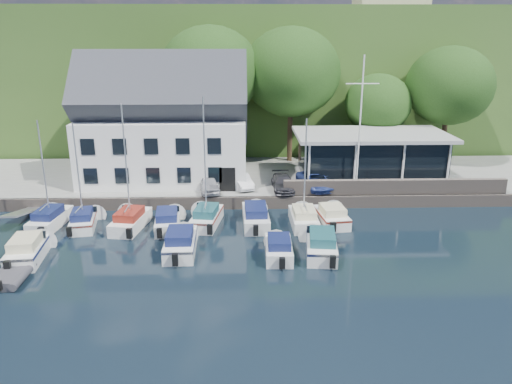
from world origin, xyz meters
TOP-DOWN VIEW (x-y plane):
  - ground at (0.00, 0.00)m, footprint 180.00×180.00m
  - quay at (0.00, 17.50)m, footprint 60.00×13.00m
  - quay_face at (0.00, 11.00)m, footprint 60.00×0.30m
  - hillside at (0.00, 62.00)m, footprint 160.00×75.00m
  - field_patch at (8.00, 70.00)m, footprint 50.00×30.00m
  - harbor_building at (-7.00, 16.50)m, footprint 14.40×8.20m
  - club_pavilion at (11.00, 16.00)m, footprint 13.20×7.20m
  - seawall at (12.00, 11.40)m, footprint 18.00×0.50m
  - gangway at (-16.50, 9.00)m, footprint 1.20×6.00m
  - car_silver at (-3.04, 12.51)m, footprint 2.22×4.02m
  - car_white at (-0.37, 13.51)m, footprint 2.28×3.78m
  - car_dgrey at (3.06, 12.76)m, footprint 1.81×4.18m
  - car_blue at (5.80, 13.10)m, footprint 2.45×4.38m
  - flagpole at (9.05, 12.31)m, footprint 2.60×0.20m
  - tree_1 at (-13.01, 21.34)m, footprint 6.55×6.55m
  - tree_2 at (-3.22, 21.81)m, footprint 9.62×9.62m
  - tree_3 at (4.53, 22.64)m, footprint 9.55×9.55m
  - tree_4 at (12.87, 21.46)m, footprint 6.39×6.39m
  - tree_5 at (19.57, 21.24)m, footprint 8.26×8.26m
  - boat_r1_0 at (-14.23, 7.68)m, footprint 2.48×6.52m
  - boat_r1_1 at (-11.76, 7.38)m, footprint 2.65×5.69m
  - boat_r1_2 at (-8.34, 7.18)m, footprint 2.95×6.53m
  - boat_r1_3 at (-5.68, 7.09)m, footprint 2.48×6.14m
  - boat_r1_4 at (-2.92, 7.62)m, footprint 2.81×6.24m
  - boat_r1_5 at (0.66, 7.62)m, footprint 2.18×6.85m
  - boat_r1_6 at (4.14, 7.33)m, footprint 2.05×5.95m
  - boat_r1_7 at (6.24, 7.58)m, footprint 2.65×5.55m
  - boat_r2_0 at (-13.61, 2.15)m, footprint 2.58×6.20m
  - boat_r2_2 at (-4.28, 2.95)m, footprint 2.19×6.33m
  - boat_r2_3 at (1.94, 2.09)m, footprint 1.94×5.38m
  - boat_r2_4 at (4.68, 2.43)m, footprint 2.75×6.69m
  - dinghy_1 at (-13.44, -0.70)m, footprint 1.90×3.14m

SIDE VIEW (x-z plane):
  - ground at x=0.00m, z-range 0.00..0.00m
  - gangway at x=-16.50m, z-range -0.70..0.70m
  - dinghy_1 at x=-13.44m, z-range 0.00..0.73m
  - quay at x=0.00m, z-range 0.00..1.00m
  - quay_face at x=0.00m, z-range 0.00..1.00m
  - boat_r2_3 at x=1.94m, z-range 0.00..1.36m
  - boat_r1_3 at x=-5.68m, z-range 0.00..1.41m
  - boat_r1_7 at x=6.24m, z-range 0.00..1.43m
  - boat_r1_5 at x=0.66m, z-range 0.00..1.54m
  - boat_r2_4 at x=4.68m, z-range 0.00..1.56m
  - boat_r2_0 at x=-13.61m, z-range 0.00..1.56m
  - boat_r2_2 at x=-4.28m, z-range 0.00..1.57m
  - car_white at x=-0.37m, z-range 1.00..2.18m
  - car_dgrey at x=3.06m, z-range 1.00..2.20m
  - seawall at x=12.00m, z-range 1.00..2.20m
  - car_silver at x=-3.04m, z-range 1.00..2.29m
  - car_blue at x=5.80m, z-range 1.00..2.41m
  - club_pavilion at x=11.00m, z-range 1.00..5.10m
  - boat_r1_1 at x=-11.76m, z-range 0.00..8.26m
  - boat_r1_6 at x=4.14m, z-range 0.00..8.46m
  - boat_r1_0 at x=-14.23m, z-range 0.00..8.73m
  - boat_r1_2 at x=-8.34m, z-range 0.00..8.79m
  - boat_r1_4 at x=-2.92m, z-range 0.00..8.96m
  - harbor_building at x=-7.00m, z-range 1.00..9.70m
  - tree_4 at x=12.87m, z-range 1.00..9.74m
  - tree_1 at x=-13.01m, z-range 1.00..9.95m
  - flagpole at x=9.05m, z-range 1.00..11.83m
  - tree_5 at x=19.57m, z-range 1.00..12.29m
  - tree_3 at x=4.53m, z-range 1.00..14.05m
  - tree_2 at x=-3.22m, z-range 1.00..14.15m
  - hillside at x=0.00m, z-range 0.00..16.00m
  - field_patch at x=8.00m, z-range 16.00..16.30m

